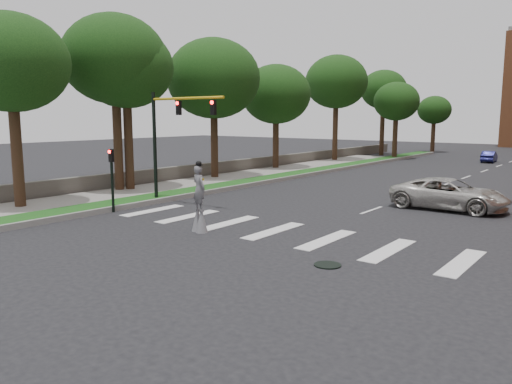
% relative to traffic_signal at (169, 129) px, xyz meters
% --- Properties ---
extents(ground_plane, '(160.00, 160.00, 0.00)m').
position_rel_traffic_signal_xyz_m(ground_plane, '(9.78, -3.00, -4.15)').
color(ground_plane, black).
rests_on(ground_plane, ground).
extents(grass_median, '(2.00, 60.00, 0.25)m').
position_rel_traffic_signal_xyz_m(grass_median, '(-1.72, 17.00, -4.03)').
color(grass_median, '#144513').
rests_on(grass_median, ground).
extents(median_curb, '(0.20, 60.00, 0.28)m').
position_rel_traffic_signal_xyz_m(median_curb, '(-0.67, 17.00, -4.01)').
color(median_curb, gray).
rests_on(median_curb, ground).
extents(sidewalk_left, '(4.00, 60.00, 0.18)m').
position_rel_traffic_signal_xyz_m(sidewalk_left, '(-4.72, 7.00, -4.06)').
color(sidewalk_left, gray).
rests_on(sidewalk_left, ground).
extents(stone_wall, '(0.50, 56.00, 1.10)m').
position_rel_traffic_signal_xyz_m(stone_wall, '(-7.22, 19.00, -3.60)').
color(stone_wall, '#504C45').
rests_on(stone_wall, ground).
extents(manhole, '(0.90, 0.90, 0.04)m').
position_rel_traffic_signal_xyz_m(manhole, '(12.78, -5.00, -4.13)').
color(manhole, black).
rests_on(manhole, ground).
extents(traffic_signal, '(5.30, 0.23, 6.20)m').
position_rel_traffic_signal_xyz_m(traffic_signal, '(0.00, 0.00, 0.00)').
color(traffic_signal, black).
rests_on(traffic_signal, ground).
extents(secondary_signal, '(0.25, 0.21, 3.23)m').
position_rel_traffic_signal_xyz_m(secondary_signal, '(-0.52, -3.50, -2.20)').
color(secondary_signal, black).
rests_on(secondary_signal, ground).
extents(stilt_performer, '(0.83, 0.64, 3.03)m').
position_rel_traffic_signal_xyz_m(stilt_performer, '(6.05, -4.01, -2.89)').
color(stilt_performer, black).
rests_on(stilt_performer, ground).
extents(suv_crossing, '(5.91, 2.74, 1.64)m').
position_rel_traffic_signal_xyz_m(suv_crossing, '(12.90, 7.71, -3.33)').
color(suv_crossing, beige).
rests_on(suv_crossing, ground).
extents(car_mid, '(1.58, 3.73, 1.20)m').
position_rel_traffic_signal_xyz_m(car_mid, '(8.01, 38.58, -3.55)').
color(car_mid, '#16174D').
rests_on(car_mid, ground).
extents(tree_0, '(5.87, 5.87, 10.04)m').
position_rel_traffic_signal_xyz_m(tree_0, '(-5.04, -6.00, 3.35)').
color(tree_0, black).
rests_on(tree_0, ground).
extents(tree_1, '(6.01, 6.01, 10.46)m').
position_rel_traffic_signal_xyz_m(tree_1, '(-5.61, 1.65, 3.71)').
color(tree_1, black).
rests_on(tree_1, ground).
extents(tree_2, '(7.13, 7.13, 10.74)m').
position_rel_traffic_signal_xyz_m(tree_2, '(-5.58, 9.84, 3.53)').
color(tree_2, black).
rests_on(tree_2, ground).
extents(tree_3, '(6.30, 6.30, 9.53)m').
position_rel_traffic_signal_xyz_m(tree_3, '(-5.96, 18.65, 2.67)').
color(tree_3, black).
rests_on(tree_3, ground).
extents(tree_4, '(6.67, 6.67, 11.36)m').
position_rel_traffic_signal_xyz_m(tree_4, '(-5.70, 29.49, 4.33)').
color(tree_4, black).
rests_on(tree_4, ground).
extents(tree_5, '(5.68, 5.68, 10.60)m').
position_rel_traffic_signal_xyz_m(tree_5, '(-5.21, 40.86, 3.97)').
color(tree_5, black).
rests_on(tree_5, ground).
extents(tree_6, '(5.15, 5.15, 8.75)m').
position_rel_traffic_signal_xyz_m(tree_6, '(-1.74, 36.50, 2.36)').
color(tree_6, black).
rests_on(tree_6, ground).
extents(tree_7, '(4.46, 4.46, 7.63)m').
position_rel_traffic_signal_xyz_m(tree_7, '(-1.81, 50.13, 1.52)').
color(tree_7, black).
rests_on(tree_7, ground).
extents(tree_8, '(6.56, 6.56, 11.17)m').
position_rel_traffic_signal_xyz_m(tree_8, '(-5.90, 1.02, 4.19)').
color(tree_8, black).
rests_on(tree_8, ground).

